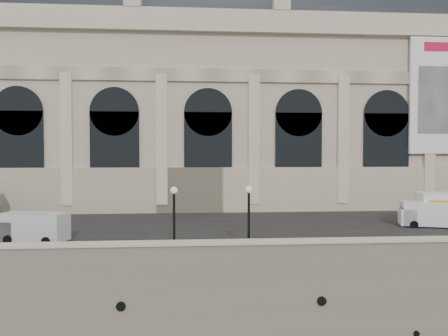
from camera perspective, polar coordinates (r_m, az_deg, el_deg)
The scene contains 8 objects.
quay at distance 61.67m, azimuth 1.17°, elevation -6.94°, with size 160.00×70.00×6.00m, color gray.
street at distance 40.60m, azimuth 4.07°, elevation -7.30°, with size 160.00×24.00×0.06m, color #2D2D2D.
parapet at distance 27.54m, azimuth 8.25°, elevation -10.54°, with size 160.00×1.40×1.21m.
museum at distance 56.94m, azimuth -4.48°, elevation 9.19°, with size 69.00×18.70×29.10m.
van_b at distance 35.19m, azimuth -23.92°, elevation -7.10°, with size 5.26×3.11×2.20m.
van_c at distance 42.67m, azimuth 25.00°, elevation -5.52°, with size 5.36×3.30×2.24m.
lamp_left at distance 27.85m, azimuth -6.54°, elevation -7.04°, with size 0.45×0.45×4.46m.
lamp_right at distance 28.21m, azimuth 3.25°, elevation -6.90°, with size 0.46×0.46×4.47m.
Camera 1 is at (-5.91, -25.63, 12.59)m, focal length 35.00 mm.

